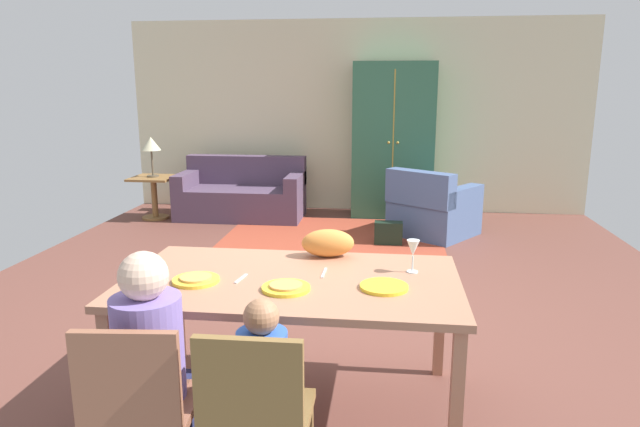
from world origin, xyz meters
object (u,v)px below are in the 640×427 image
person_man (154,379)px  handbag (388,233)px  plate_near_woman (384,287)px  side_table (154,191)px  dining_chair_child (256,414)px  couch (242,195)px  plate_near_man (196,280)px  armchair (432,210)px  person_child (265,404)px  dining_chair_man (139,405)px  wine_glass (413,249)px  cat (328,243)px  armoire (393,141)px  table_lamp (151,145)px  plate_near_child (286,288)px  dining_table (292,290)px

person_man → handbag: size_ratio=3.47×
plate_near_woman → side_table: bearing=125.4°
dining_chair_child → couch: bearing=105.3°
plate_near_man → armchair: bearing=69.1°
dining_chair_child → person_child: (-0.00, 0.17, -0.06)m
dining_chair_man → dining_chair_child: bearing=-0.0°
wine_glass → couch: bearing=116.0°
cat → armoire: size_ratio=0.15×
handbag → plate_near_man: bearing=-106.0°
table_lamp → dining_chair_child: bearing=-63.0°
plate_near_woman → person_man: size_ratio=0.23×
handbag → dining_chair_child: bearing=-96.9°
person_child → handbag: bearing=82.8°
plate_near_man → table_lamp: (-2.17, 4.47, 0.24)m
dining_chair_child → armoire: size_ratio=0.41×
plate_near_child → couch: size_ratio=0.15×
dining_chair_man → plate_near_man: bearing=90.6°
dining_table → wine_glass: bearing=15.4°
side_table → table_lamp: bearing=90.0°
plate_near_child → cat: cat is taller
plate_near_man → plate_near_woman: size_ratio=1.00×
plate_near_man → person_child: bearing=-49.8°
dining_table → side_table: dining_table is taller
side_table → person_child: bearing=-62.2°
plate_near_woman → armchair: bearing=82.3°
dining_table → armoire: 5.00m
plate_near_woman → armoire: size_ratio=0.12×
side_table → table_lamp: table_lamp is taller
plate_near_woman → person_child: person_child is taller
plate_near_child → side_table: 5.27m
plate_near_man → cat: (0.65, 0.54, 0.08)m
plate_near_woman → table_lamp: table_lamp is taller
couch → dining_chair_child: bearing=-74.7°
couch → armoire: armoire is taller
dining_table → person_man: person_man is taller
person_man → armchair: (1.54, 4.61, -0.19)m
person_child → table_lamp: bearing=117.8°
couch → table_lamp: (-1.16, -0.26, 0.70)m
dining_chair_man → person_child: person_child is taller
dining_chair_child → handbag: bearing=83.1°
person_child → plate_near_man: bearing=130.2°
dining_chair_child → dining_table: bearing=90.1°
dining_table → dining_chair_child: dining_chair_child is taller
plate_near_child → wine_glass: size_ratio=1.34×
cat → couch: 4.53m
plate_near_woman → person_man: bearing=-148.8°
cat → armchair: (0.89, 3.49, -0.53)m
wine_glass → side_table: wine_glass is taller
cat → armoire: (0.41, 4.54, 0.20)m
plate_near_child → person_child: person_child is taller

